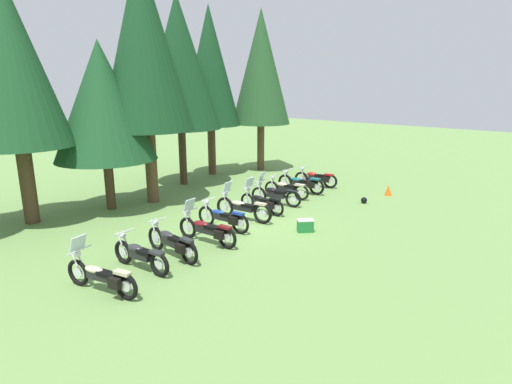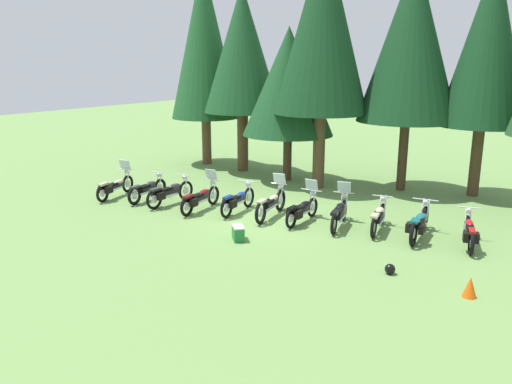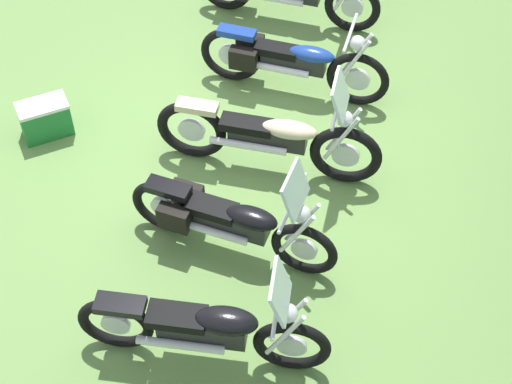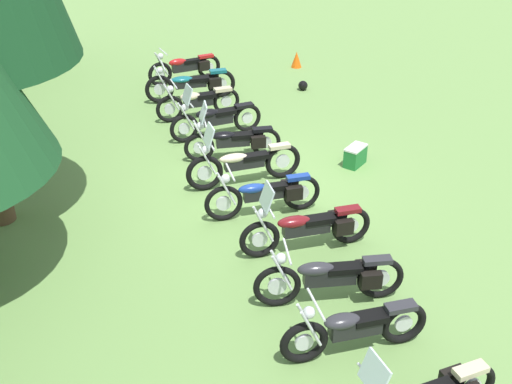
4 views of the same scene
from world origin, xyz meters
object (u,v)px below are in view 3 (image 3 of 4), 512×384
at_px(motorcycle_4, 290,61).
at_px(motorcycle_6, 229,220).
at_px(motorcycle_7, 206,328).
at_px(picnic_cooler, 45,119).
at_px(motorcycle_5, 271,137).

bearing_deg(motorcycle_4, motorcycle_6, -89.13).
bearing_deg(motorcycle_7, picnic_cooler, 131.97).
bearing_deg(picnic_cooler, motorcycle_6, 74.46).
bearing_deg(picnic_cooler, motorcycle_5, 100.38).
xyz_separation_m(motorcycle_5, picnic_cooler, (0.46, -2.52, -0.26)).
height_order(motorcycle_7, picnic_cooler, motorcycle_7).
bearing_deg(motorcycle_4, motorcycle_5, -84.25).
bearing_deg(motorcycle_4, motorcycle_7, -86.62).
relative_size(motorcycle_4, motorcycle_6, 1.04).
relative_size(motorcycle_4, picnic_cooler, 3.68).
height_order(motorcycle_4, motorcycle_7, motorcycle_7).
xyz_separation_m(motorcycle_4, motorcycle_6, (2.41, 0.29, 0.00)).
distance_m(motorcycle_6, picnic_cooler, 2.66).
height_order(motorcycle_4, picnic_cooler, motorcycle_4).
relative_size(motorcycle_5, motorcycle_7, 1.09).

